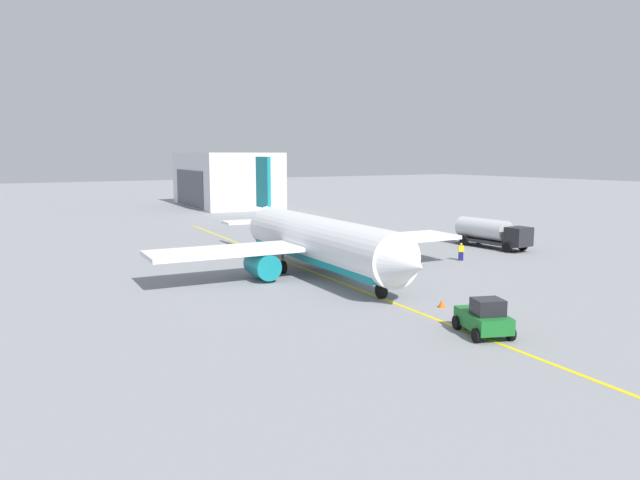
% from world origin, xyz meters
% --- Properties ---
extents(ground_plane, '(400.00, 400.00, 0.00)m').
position_xyz_m(ground_plane, '(0.00, 0.00, 0.00)').
color(ground_plane, gray).
extents(airplane, '(30.03, 28.84, 9.98)m').
position_xyz_m(airplane, '(-0.44, 0.03, 2.81)').
color(airplane, white).
rests_on(airplane, ground).
extents(fuel_tanker, '(9.87, 3.15, 3.15)m').
position_xyz_m(fuel_tanker, '(-3.24, 23.92, 1.72)').
color(fuel_tanker, '#2D2D33').
rests_on(fuel_tanker, ground).
extents(pushback_tug, '(4.07, 3.32, 2.20)m').
position_xyz_m(pushback_tug, '(19.58, -0.93, 1.01)').
color(pushback_tug, '#196B28').
rests_on(pushback_tug, ground).
extents(refueling_worker, '(0.60, 0.63, 1.71)m').
position_xyz_m(refueling_worker, '(1.05, 15.35, 0.82)').
color(refueling_worker, navy).
rests_on(refueling_worker, ground).
extents(safety_cone_nose, '(0.50, 0.50, 0.55)m').
position_xyz_m(safety_cone_nose, '(13.68, 1.31, 0.28)').
color(safety_cone_nose, '#F2590F').
rests_on(safety_cone_nose, ground).
extents(distant_hangar, '(29.08, 16.80, 10.59)m').
position_xyz_m(distant_hangar, '(-70.18, 19.98, 5.29)').
color(distant_hangar, silver).
rests_on(distant_hangar, ground).
extents(taxi_line_marking, '(80.03, 5.50, 0.01)m').
position_xyz_m(taxi_line_marking, '(0.00, 0.00, 0.01)').
color(taxi_line_marking, yellow).
rests_on(taxi_line_marking, ground).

